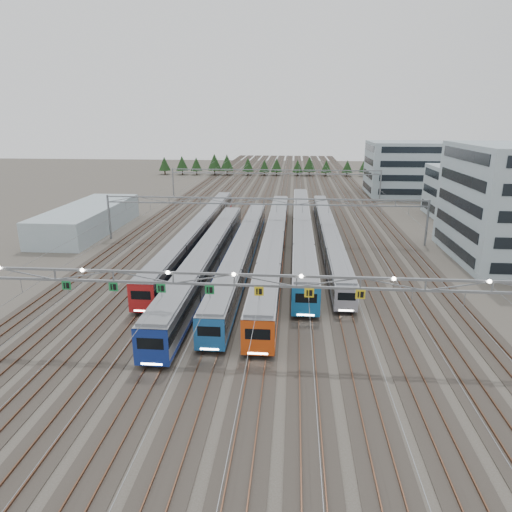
# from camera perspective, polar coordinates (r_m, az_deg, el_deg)

# --- Properties ---
(ground) EXTENTS (400.00, 400.00, 0.00)m
(ground) POSITION_cam_1_polar(r_m,az_deg,el_deg) (44.12, -2.61, -11.92)
(ground) COLOR #47423A
(ground) RESTS_ON ground
(track_bed) EXTENTS (54.00, 260.00, 5.42)m
(track_bed) POSITION_cam_1_polar(r_m,az_deg,el_deg) (139.80, 2.63, 8.80)
(track_bed) COLOR #2D2823
(track_bed) RESTS_ON ground
(train_a) EXTENTS (3.01, 62.80, 3.92)m
(train_a) POSITION_cam_1_polar(r_m,az_deg,el_deg) (80.53, -7.14, 3.12)
(train_a) COLOR black
(train_a) RESTS_ON ground
(train_b) EXTENTS (3.16, 53.87, 4.13)m
(train_b) POSITION_cam_1_polar(r_m,az_deg,el_deg) (64.97, -6.01, -0.12)
(train_b) COLOR black
(train_b) RESTS_ON ground
(train_c) EXTENTS (2.93, 56.45, 3.82)m
(train_c) POSITION_cam_1_polar(r_m,az_deg,el_deg) (68.53, -1.64, 0.74)
(train_c) COLOR black
(train_c) RESTS_ON ground
(train_d) EXTENTS (3.11, 66.21, 4.06)m
(train_d) POSITION_cam_1_polar(r_m,az_deg,el_deg) (72.37, 2.29, 1.72)
(train_d) COLOR black
(train_d) RESTS_ON ground
(train_e) EXTENTS (3.15, 67.72, 4.11)m
(train_e) POSITION_cam_1_polar(r_m,az_deg,el_deg) (81.56, 5.76, 3.41)
(train_e) COLOR black
(train_e) RESTS_ON ground
(train_f) EXTENTS (2.70, 60.21, 3.51)m
(train_f) POSITION_cam_1_polar(r_m,az_deg,el_deg) (79.92, 9.00, 2.78)
(train_f) COLOR black
(train_f) RESTS_ON ground
(gantry_near) EXTENTS (56.36, 0.61, 8.08)m
(gantry_near) POSITION_cam_1_polar(r_m,az_deg,el_deg) (41.07, -2.83, -3.30)
(gantry_near) COLOR gray
(gantry_near) RESTS_ON ground
(gantry_mid) EXTENTS (56.36, 0.36, 8.00)m
(gantry_mid) POSITION_cam_1_polar(r_m,az_deg,el_deg) (79.87, 0.98, 6.20)
(gantry_mid) COLOR gray
(gantry_mid) RESTS_ON ground
(gantry_far) EXTENTS (56.36, 0.36, 8.00)m
(gantry_far) POSITION_cam_1_polar(r_m,az_deg,el_deg) (124.30, 2.39, 10.06)
(gantry_far) COLOR gray
(gantry_far) RESTS_ON ground
(depot_bldg_mid) EXTENTS (14.00, 16.00, 11.07)m
(depot_bldg_mid) POSITION_cam_1_polar(r_m,az_deg,el_deg) (110.60, 24.67, 7.24)
(depot_bldg_mid) COLOR #97ADB4
(depot_bldg_mid) RESTS_ON ground
(depot_bldg_north) EXTENTS (22.00, 18.00, 14.73)m
(depot_bldg_north) POSITION_cam_1_polar(r_m,az_deg,el_deg) (138.75, 18.42, 10.35)
(depot_bldg_north) COLOR #97ADB4
(depot_bldg_north) RESTS_ON ground
(west_shed) EXTENTS (10.00, 30.00, 4.85)m
(west_shed) POSITION_cam_1_polar(r_m,az_deg,el_deg) (94.47, -20.26, 4.39)
(west_shed) COLOR #97ADB4
(west_shed) RESTS_ON ground
(treeline) EXTENTS (100.10, 5.60, 7.02)m
(treeline) POSITION_cam_1_polar(r_m,az_deg,el_deg) (175.77, 3.87, 11.36)
(treeline) COLOR #332114
(treeline) RESTS_ON ground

